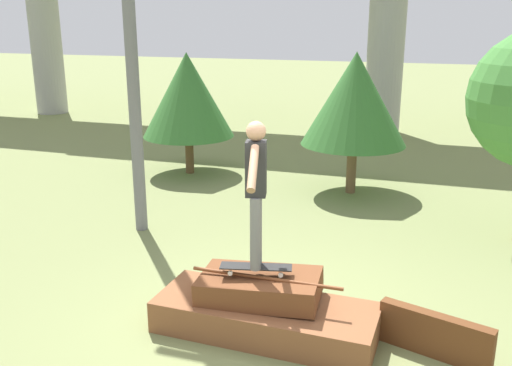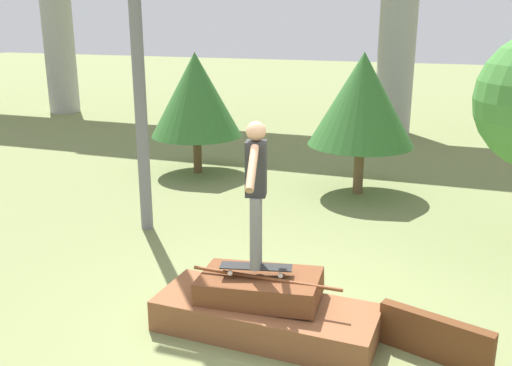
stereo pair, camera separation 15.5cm
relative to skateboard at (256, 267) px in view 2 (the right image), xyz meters
name	(u,v)px [view 2 (the right image)]	position (x,y,z in m)	size (l,w,h in m)	color
ground_plane	(265,332)	(0.13, -0.05, -0.78)	(80.00, 80.00, 0.00)	olive
scrap_pile	(264,310)	(0.11, -0.03, -0.50)	(2.56, 1.04, 0.70)	brown
scrap_plank_loose	(435,338)	(1.98, 0.06, -0.53)	(1.20, 0.50, 0.49)	#5B3319
skateboard	(256,267)	(0.00, 0.00, 0.00)	(0.84, 0.37, 0.09)	black
skater	(256,184)	(0.00, 0.00, 0.98)	(0.37, 1.23, 1.66)	slate
utility_pole	(135,2)	(-2.85, 2.46, 2.93)	(1.30, 0.20, 7.16)	slate
tree_behind_left	(362,100)	(0.21, 5.66, 1.15)	(2.10, 2.10, 2.85)	brown
tree_behind_right	(196,95)	(-3.56, 6.03, 1.02)	(2.06, 2.06, 2.74)	brown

